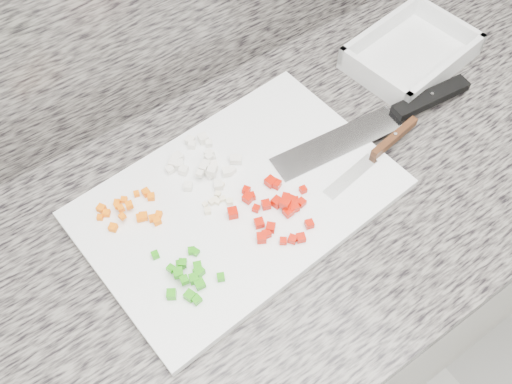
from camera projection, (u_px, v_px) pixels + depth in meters
cabinet at (263, 314)px, 1.32m from camera, size 3.92×0.62×0.86m
countertop at (266, 212)px, 0.95m from camera, size 3.96×0.64×0.04m
cutting_board at (239, 199)px, 0.93m from camera, size 0.52×0.37×0.02m
carrot_pile at (132, 210)px, 0.90m from camera, size 0.10×0.09×0.02m
onion_pile at (203, 162)px, 0.95m from camera, size 0.12×0.13×0.02m
green_pepper_pile at (188, 276)px, 0.83m from camera, size 0.09×0.11×0.02m
red_pepper_pile at (275, 209)px, 0.90m from camera, size 0.13×0.14×0.02m
garlic_pile at (218, 200)px, 0.91m from camera, size 0.06×0.05×0.01m
chef_knife at (400, 112)px, 1.01m from camera, size 0.41×0.08×0.02m
paring_knife at (384, 147)px, 0.97m from camera, size 0.22×0.05×0.02m
tray at (410, 55)px, 1.10m from camera, size 0.25×0.20×0.05m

